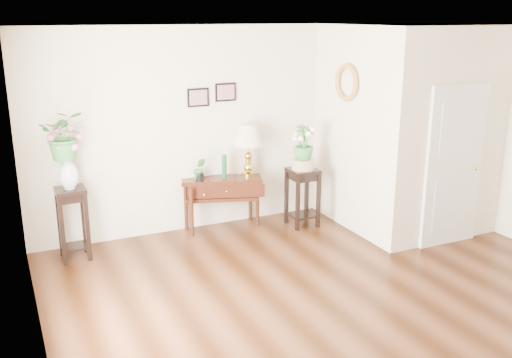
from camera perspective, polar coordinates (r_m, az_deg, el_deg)
floor at (r=6.28m, az=9.03°, el=-11.87°), size 6.00×5.50×0.02m
ceiling at (r=5.55m, az=10.34°, el=14.58°), size 6.00×5.50×0.02m
wall_back at (r=8.11m, az=-1.42°, el=5.29°), size 6.00×0.02×2.80m
wall_left at (r=4.80m, az=-21.48°, el=-3.59°), size 0.02×5.50×2.80m
partition at (r=8.38m, az=14.68°, el=5.12°), size 1.80×1.95×2.80m
door at (r=7.73m, az=19.17°, el=1.18°), size 0.90×0.05×2.10m
art_print_left at (r=7.78m, az=-5.81°, el=8.11°), size 0.30×0.02×0.25m
art_print_right at (r=7.91m, az=-3.06°, el=8.67°), size 0.30×0.02×0.25m
wall_ornament at (r=7.82m, az=9.03°, el=9.52°), size 0.07×0.51×0.51m
console_table at (r=8.05m, az=-3.41°, el=-2.41°), size 1.17×0.71×0.74m
table_lamp at (r=8.00m, az=-0.78°, el=2.86°), size 0.43×0.43×0.73m
green_vase at (r=7.91m, az=-3.19°, el=1.33°), size 0.09×0.09×0.33m
potted_plant at (r=7.79m, az=-5.68°, el=0.91°), size 0.20×0.18×0.30m
plant_stand_a at (r=7.37m, az=-17.82°, el=-4.27°), size 0.36×0.36×0.91m
porcelain_vase at (r=7.17m, az=-18.28°, el=0.82°), size 0.26×0.26×0.40m
lily_arrangement at (r=7.07m, az=-18.62°, el=4.53°), size 0.62×0.56×0.60m
plant_stand_b at (r=8.15m, az=4.66°, el=-1.84°), size 0.40×0.40×0.84m
ceramic_bowl at (r=8.01m, az=4.74°, el=1.55°), size 0.37×0.37×0.15m
narcissus at (r=7.94m, az=4.78°, el=3.59°), size 0.34×0.34×0.50m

